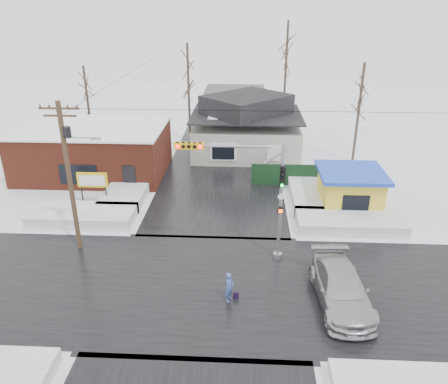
{
  "coord_description": "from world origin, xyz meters",
  "views": [
    {
      "loc": [
        2.0,
        -19.04,
        13.93
      ],
      "look_at": [
        0.72,
        5.59,
        3.0
      ],
      "focal_mm": 35.0,
      "sensor_mm": 36.0,
      "label": 1
    }
  ],
  "objects_px": {
    "pedestrian": "(229,287)",
    "car": "(341,288)",
    "kiosk": "(350,189)",
    "utility_pole": "(69,170)",
    "traffic_signal": "(253,186)",
    "marquee_sign": "(92,181)"
  },
  "relations": [
    {
      "from": "traffic_signal",
      "to": "pedestrian",
      "type": "height_order",
      "value": "traffic_signal"
    },
    {
      "from": "car",
      "to": "utility_pole",
      "type": "bearing_deg",
      "value": 159.66
    },
    {
      "from": "car",
      "to": "marquee_sign",
      "type": "bearing_deg",
      "value": 143.1
    },
    {
      "from": "traffic_signal",
      "to": "pedestrian",
      "type": "xyz_separation_m",
      "value": [
        -1.1,
        -4.09,
        -3.74
      ]
    },
    {
      "from": "traffic_signal",
      "to": "car",
      "type": "xyz_separation_m",
      "value": [
        4.42,
        -3.98,
        -3.69
      ]
    },
    {
      "from": "traffic_signal",
      "to": "marquee_sign",
      "type": "distance_m",
      "value": 13.42
    },
    {
      "from": "utility_pole",
      "to": "marquee_sign",
      "type": "height_order",
      "value": "utility_pole"
    },
    {
      "from": "traffic_signal",
      "to": "kiosk",
      "type": "distance_m",
      "value": 10.43
    },
    {
      "from": "traffic_signal",
      "to": "kiosk",
      "type": "bearing_deg",
      "value": 44.84
    },
    {
      "from": "kiosk",
      "to": "utility_pole",
      "type": "bearing_deg",
      "value": -159.56
    },
    {
      "from": "kiosk",
      "to": "car",
      "type": "distance_m",
      "value": 11.33
    },
    {
      "from": "pedestrian",
      "to": "car",
      "type": "distance_m",
      "value": 5.53
    },
    {
      "from": "traffic_signal",
      "to": "car",
      "type": "bearing_deg",
      "value": -41.95
    },
    {
      "from": "marquee_sign",
      "to": "car",
      "type": "relative_size",
      "value": 0.43
    },
    {
      "from": "marquee_sign",
      "to": "pedestrian",
      "type": "height_order",
      "value": "marquee_sign"
    },
    {
      "from": "marquee_sign",
      "to": "utility_pole",
      "type": "bearing_deg",
      "value": -79.87
    },
    {
      "from": "marquee_sign",
      "to": "car",
      "type": "distance_m",
      "value": 19.05
    },
    {
      "from": "marquee_sign",
      "to": "pedestrian",
      "type": "distance_m",
      "value": 14.86
    },
    {
      "from": "pedestrian",
      "to": "car",
      "type": "xyz_separation_m",
      "value": [
        5.53,
        0.12,
        0.06
      ]
    },
    {
      "from": "marquee_sign",
      "to": "kiosk",
      "type": "xyz_separation_m",
      "value": [
        18.5,
        0.5,
        -0.46
      ]
    },
    {
      "from": "kiosk",
      "to": "pedestrian",
      "type": "xyz_separation_m",
      "value": [
        -8.17,
        -11.12,
        -0.67
      ]
    },
    {
      "from": "car",
      "to": "kiosk",
      "type": "bearing_deg",
      "value": 73.12
    }
  ]
}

